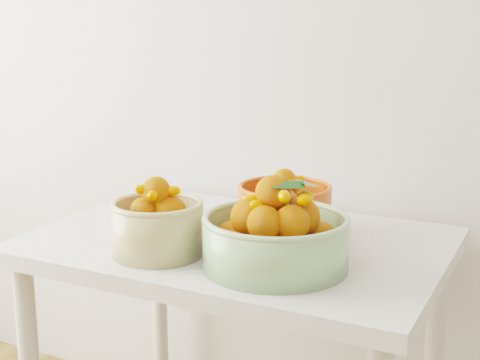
# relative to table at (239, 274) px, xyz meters

# --- Properties ---
(table) EXTENTS (1.00, 0.70, 0.75)m
(table) POSITION_rel_table_xyz_m (0.00, 0.00, 0.00)
(table) COLOR silver
(table) RESTS_ON ground
(bowl_cream) EXTENTS (0.28, 0.28, 0.18)m
(bowl_cream) POSITION_rel_table_xyz_m (-0.11, -0.19, 0.16)
(bowl_cream) COLOR tan
(bowl_cream) RESTS_ON table
(bowl_green) EXTENTS (0.36, 0.36, 0.20)m
(bowl_green) POSITION_rel_table_xyz_m (0.16, -0.15, 0.17)
(bowl_green) COLOR #92B981
(bowl_green) RESTS_ON table
(bowl_orange) EXTENTS (0.26, 0.26, 0.17)m
(bowl_orange) POSITION_rel_table_xyz_m (0.09, 0.08, 0.16)
(bowl_orange) COLOR #DE4817
(bowl_orange) RESTS_ON table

